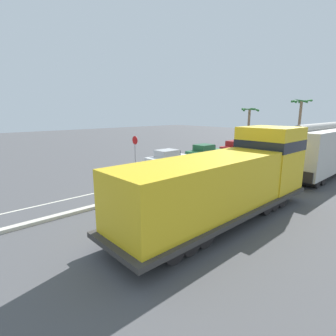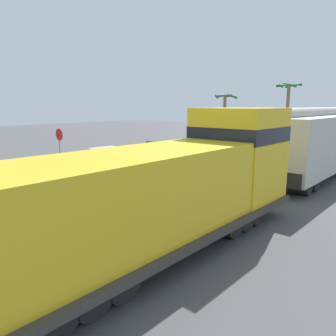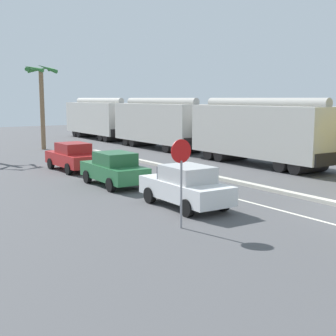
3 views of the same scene
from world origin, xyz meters
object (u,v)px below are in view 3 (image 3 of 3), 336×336
Objects in this scene: hopper_car_middle at (160,124)px; parked_car_green at (114,169)px; hopper_car_lead at (261,132)px; hopper_car_trailing at (99,119)px; stop_sign at (181,166)px; palm_tree_near at (41,88)px; parked_car_red at (73,157)px; parked_car_white at (185,186)px.

parked_car_green is (-10.78, -12.71, -1.26)m from hopper_car_middle.
hopper_car_trailing is (0.00, 23.20, 0.00)m from hopper_car_lead.
hopper_car_middle is 3.68× the size of stop_sign.
hopper_car_trailing reaches higher than stop_sign.
palm_tree_near reaches higher than stop_sign.
hopper_car_trailing is at bearing 90.00° from hopper_car_lead.
stop_sign is (-1.78, -13.34, 1.21)m from parked_car_red.
hopper_car_middle is (0.00, 11.60, 0.00)m from hopper_car_lead.
parked_car_white is 11.04m from parked_car_red.
hopper_car_trailing is 34.42m from stop_sign.
hopper_car_middle is 21.08m from parked_car_white.
parked_car_green is (-10.78, -1.11, -1.26)m from hopper_car_lead.
hopper_car_middle is 12.87m from parked_car_red.
hopper_car_lead reaches higher than parked_car_green.
hopper_car_middle is 2.51× the size of parked_car_green.
parked_car_white is 3.18m from stop_sign.
parked_car_white and parked_car_red have the same top height.
hopper_car_lead is at bearing -90.00° from hopper_car_middle.
parked_car_green is 18.20m from palm_tree_near.
hopper_car_middle is at bearing 34.03° from parked_car_red.
hopper_car_lead is 15.26m from stop_sign.
hopper_car_trailing is (0.00, 11.60, 0.00)m from hopper_car_middle.
hopper_car_trailing reaches higher than parked_car_white.
hopper_car_middle reaches higher than parked_car_red.
parked_car_red is (-10.61, -7.17, -1.26)m from hopper_car_middle.
stop_sign is at bearing -101.63° from parked_car_green.
hopper_car_lead is at bearing -22.67° from parked_car_red.
hopper_car_lead reaches higher than stop_sign.
palm_tree_near reaches higher than hopper_car_trailing.
hopper_car_trailing is 21.60m from parked_car_red.
parked_car_white is (-10.55, -18.21, -1.26)m from hopper_car_middle.
parked_car_white is 23.53m from palm_tree_near.
parked_car_white is at bearing 51.33° from stop_sign.
hopper_car_trailing reaches higher than parked_car_green.
hopper_car_lead is at bearing -90.00° from hopper_car_trailing.
hopper_car_lead is 2.50× the size of parked_car_red.
palm_tree_near reaches higher than parked_car_red.
stop_sign is (-12.39, -20.51, -0.05)m from hopper_car_middle.
stop_sign is 25.85m from palm_tree_near.
parked_car_green is at bearing -91.75° from parked_car_red.
palm_tree_near reaches higher than hopper_car_middle.
hopper_car_middle is 2.51× the size of parked_car_white.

